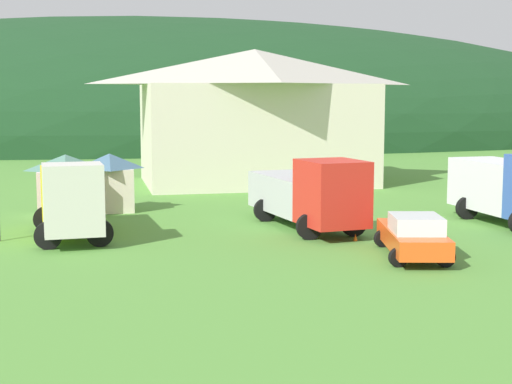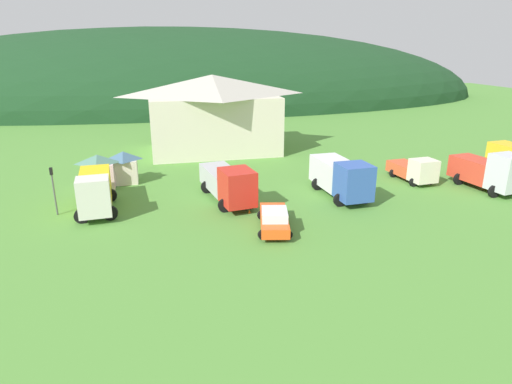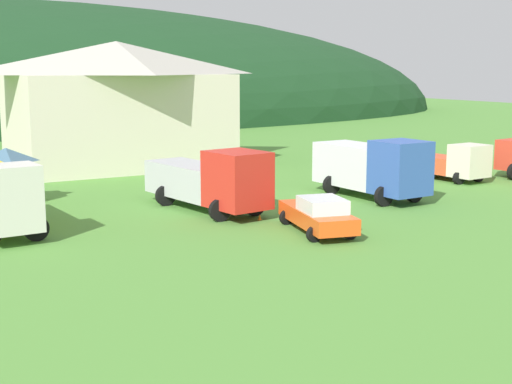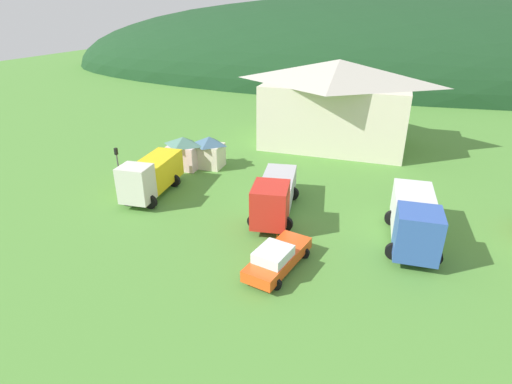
{
  "view_description": "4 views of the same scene",
  "coord_description": "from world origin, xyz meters",
  "px_view_note": "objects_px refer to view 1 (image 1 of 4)",
  "views": [
    {
      "loc": [
        -10.58,
        -31.91,
        6.01
      ],
      "look_at": [
        -3.64,
        0.13,
        1.9
      ],
      "focal_mm": 53.82,
      "sensor_mm": 36.0,
      "label": 1
    },
    {
      "loc": [
        -6.79,
        -33.44,
        12.55
      ],
      "look_at": [
        1.22,
        0.26,
        0.92
      ],
      "focal_mm": 30.96,
      "sensor_mm": 36.0,
      "label": 2
    },
    {
      "loc": [
        -16.93,
        -31.93,
        7.42
      ],
      "look_at": [
        0.69,
        -0.66,
        1.14
      ],
      "focal_mm": 50.81,
      "sensor_mm": 36.0,
      "label": 3
    },
    {
      "loc": [
        6.38,
        -24.92,
        14.28
      ],
      "look_at": [
        -2.86,
        2.43,
        0.99
      ],
      "focal_mm": 28.54,
      "sensor_mm": 36.0,
      "label": 4
    }
  ],
  "objects_px": {
    "play_shed_cream": "(110,182)",
    "play_shed_pink": "(66,184)",
    "service_pickup_orange": "(413,235)",
    "flatbed_truck_yellow": "(70,197)",
    "depot_building": "(255,115)",
    "crane_truck_red": "(310,193)",
    "traffic_cone_near_pickup": "(355,241)"
  },
  "relations": [
    {
      "from": "play_shed_cream",
      "to": "flatbed_truck_yellow",
      "type": "distance_m",
      "value": 7.64
    },
    {
      "from": "play_shed_cream",
      "to": "depot_building",
      "type": "bearing_deg",
      "value": 47.61
    },
    {
      "from": "depot_building",
      "to": "service_pickup_orange",
      "type": "distance_m",
      "value": 25.6
    },
    {
      "from": "play_shed_pink",
      "to": "crane_truck_red",
      "type": "height_order",
      "value": "crane_truck_red"
    },
    {
      "from": "play_shed_cream",
      "to": "play_shed_pink",
      "type": "height_order",
      "value": "play_shed_pink"
    },
    {
      "from": "play_shed_cream",
      "to": "traffic_cone_near_pickup",
      "type": "relative_size",
      "value": 5.18
    },
    {
      "from": "flatbed_truck_yellow",
      "to": "depot_building",
      "type": "bearing_deg",
      "value": 142.85
    },
    {
      "from": "service_pickup_orange",
      "to": "play_shed_cream",
      "type": "bearing_deg",
      "value": -130.03
    },
    {
      "from": "flatbed_truck_yellow",
      "to": "traffic_cone_near_pickup",
      "type": "height_order",
      "value": "flatbed_truck_yellow"
    },
    {
      "from": "traffic_cone_near_pickup",
      "to": "depot_building",
      "type": "bearing_deg",
      "value": 89.05
    },
    {
      "from": "service_pickup_orange",
      "to": "crane_truck_red",
      "type": "bearing_deg",
      "value": -149.43
    },
    {
      "from": "play_shed_pink",
      "to": "flatbed_truck_yellow",
      "type": "height_order",
      "value": "flatbed_truck_yellow"
    },
    {
      "from": "flatbed_truck_yellow",
      "to": "traffic_cone_near_pickup",
      "type": "xyz_separation_m",
      "value": [
        11.62,
        -3.22,
        -1.76
      ]
    },
    {
      "from": "depot_building",
      "to": "play_shed_pink",
      "type": "xyz_separation_m",
      "value": [
        -12.33,
        -12.17,
        -3.13
      ]
    },
    {
      "from": "depot_building",
      "to": "traffic_cone_near_pickup",
      "type": "xyz_separation_m",
      "value": [
        -0.36,
        -21.74,
        -4.72
      ]
    },
    {
      "from": "depot_building",
      "to": "crane_truck_red",
      "type": "distance_m",
      "value": 19.04
    },
    {
      "from": "depot_building",
      "to": "service_pickup_orange",
      "type": "height_order",
      "value": "depot_building"
    },
    {
      "from": "service_pickup_orange",
      "to": "flatbed_truck_yellow",
      "type": "bearing_deg",
      "value": -105.47
    },
    {
      "from": "play_shed_pink",
      "to": "traffic_cone_near_pickup",
      "type": "relative_size",
      "value": 5.29
    },
    {
      "from": "play_shed_cream",
      "to": "traffic_cone_near_pickup",
      "type": "distance_m",
      "value": 14.53
    },
    {
      "from": "depot_building",
      "to": "play_shed_pink",
      "type": "relative_size",
      "value": 5.2
    },
    {
      "from": "depot_building",
      "to": "play_shed_cream",
      "type": "bearing_deg",
      "value": -132.39
    },
    {
      "from": "play_shed_pink",
      "to": "service_pickup_orange",
      "type": "bearing_deg",
      "value": -45.36
    },
    {
      "from": "play_shed_cream",
      "to": "service_pickup_orange",
      "type": "bearing_deg",
      "value": -52.81
    },
    {
      "from": "play_shed_cream",
      "to": "play_shed_pink",
      "type": "xyz_separation_m",
      "value": [
        -2.2,
        -1.07,
        0.03
      ]
    },
    {
      "from": "play_shed_cream",
      "to": "service_pickup_orange",
      "type": "relative_size",
      "value": 0.54
    },
    {
      "from": "depot_building",
      "to": "flatbed_truck_yellow",
      "type": "distance_m",
      "value": 22.25
    },
    {
      "from": "play_shed_cream",
      "to": "play_shed_pink",
      "type": "distance_m",
      "value": 2.44
    },
    {
      "from": "play_shed_pink",
      "to": "service_pickup_orange",
      "type": "distance_m",
      "value": 18.47
    },
    {
      "from": "play_shed_pink",
      "to": "flatbed_truck_yellow",
      "type": "bearing_deg",
      "value": -86.83
    },
    {
      "from": "play_shed_cream",
      "to": "service_pickup_orange",
      "type": "distance_m",
      "value": 17.84
    },
    {
      "from": "service_pickup_orange",
      "to": "traffic_cone_near_pickup",
      "type": "relative_size",
      "value": 9.55
    }
  ]
}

